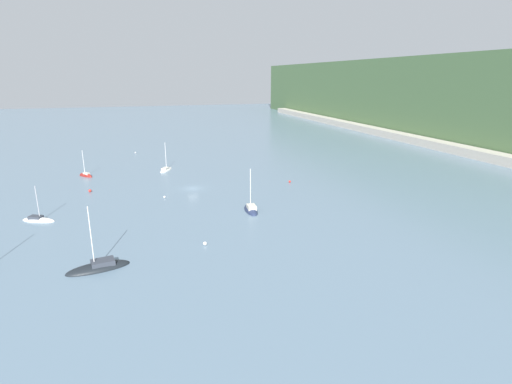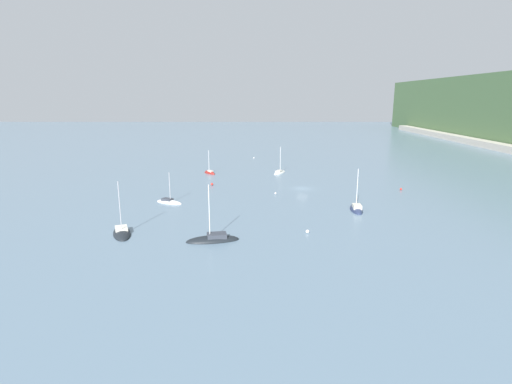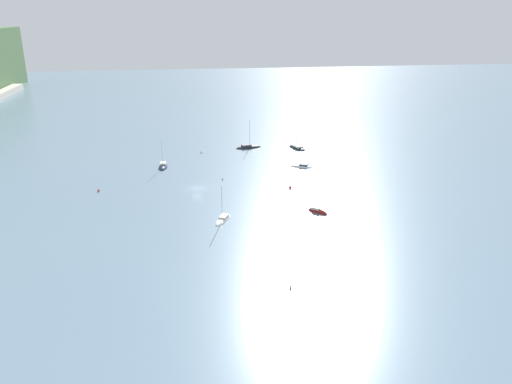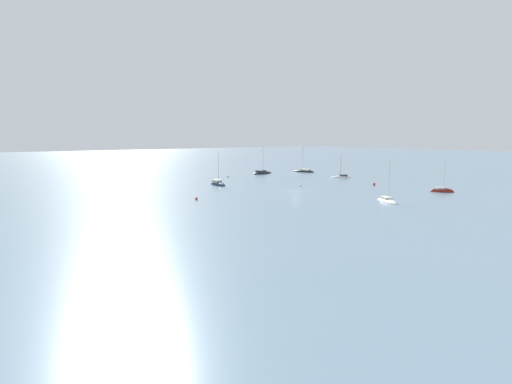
{
  "view_description": "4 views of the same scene",
  "coord_description": "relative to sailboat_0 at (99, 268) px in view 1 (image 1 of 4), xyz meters",
  "views": [
    {
      "loc": [
        96.33,
        -12.83,
        26.95
      ],
      "look_at": [
        12.27,
        12.83,
        1.41
      ],
      "focal_mm": 28.0,
      "sensor_mm": 36.0,
      "label": 1
    },
    {
      "loc": [
        102.31,
        -12.21,
        23.3
      ],
      "look_at": [
        15.51,
        -12.19,
        2.77
      ],
      "focal_mm": 28.0,
      "sensor_mm": 36.0,
      "label": 2
    },
    {
      "loc": [
        -124.97,
        4.31,
        43.57
      ],
      "look_at": [
        -13.82,
        -13.53,
        3.1
      ],
      "focal_mm": 35.0,
      "sensor_mm": 36.0,
      "label": 3
    },
    {
      "loc": [
        -71.0,
        62.64,
        13.1
      ],
      "look_at": [
        -4.13,
        14.49,
        1.42
      ],
      "focal_mm": 28.0,
      "sensor_mm": 36.0,
      "label": 4
    }
  ],
  "objects": [
    {
      "name": "sailboat_5",
      "position": [
        -24.88,
        -12.65,
        -0.02
      ],
      "size": [
        4.91,
        7.02,
        7.7
      ],
      "rotation": [
        0.0,
        0.0,
        1.12
      ],
      "color": "white",
      "rests_on": "ground_plane"
    },
    {
      "name": "mooring_buoy_3",
      "position": [
        -33.1,
        12.01,
        0.15
      ],
      "size": [
        0.5,
        0.5,
        0.5
      ],
      "color": "white",
      "rests_on": "ground_plane"
    },
    {
      "name": "sailboat_1",
      "position": [
        -61.79,
        14.72,
        -0.01
      ],
      "size": [
        7.51,
        5.24,
        8.89
      ],
      "rotation": [
        0.0,
        0.0,
        2.68
      ],
      "color": "white",
      "rests_on": "ground_plane"
    },
    {
      "name": "ground_plane",
      "position": [
        -39.3,
        19.37,
        -0.1
      ],
      "size": [
        600.0,
        600.0,
        0.0
      ],
      "primitive_type": "plane",
      "color": "slate"
    },
    {
      "name": "mooring_buoy_2",
      "position": [
        -3.83,
        16.27,
        0.21
      ],
      "size": [
        0.63,
        0.63,
        0.63
      ],
      "color": "white",
      "rests_on": "ground_plane"
    },
    {
      "name": "sailboat_4",
      "position": [
        -18.59,
        28.53,
        0.02
      ],
      "size": [
        7.26,
        2.92,
        9.79
      ],
      "rotation": [
        0.0,
        0.0,
        3.08
      ],
      "color": "#232D4C",
      "rests_on": "ground_plane"
    },
    {
      "name": "sailboat_2",
      "position": [
        -60.72,
        -7.44,
        -0.02
      ],
      "size": [
        4.85,
        4.49,
        8.29
      ],
      "rotation": [
        0.0,
        0.0,
        3.86
      ],
      "color": "maroon",
      "rests_on": "ground_plane"
    },
    {
      "name": "mooring_buoy_0",
      "position": [
        -43.37,
        -4.85,
        0.24
      ],
      "size": [
        0.69,
        0.69,
        0.69
      ],
      "color": "red",
      "rests_on": "ground_plane"
    },
    {
      "name": "mooring_buoy_1",
      "position": [
        -37.6,
        44.74,
        0.18
      ],
      "size": [
        0.57,
        0.57,
        0.57
      ],
      "color": "red",
      "rests_on": "ground_plane"
    },
    {
      "name": "mooring_buoy_4",
      "position": [
        -92.82,
        6.35,
        0.16
      ],
      "size": [
        0.53,
        0.53,
        0.53
      ],
      "color": "white",
      "rests_on": "ground_plane"
    },
    {
      "name": "sailboat_0",
      "position": [
        0.0,
        0.0,
        0.0
      ],
      "size": [
        4.7,
        9.33,
        10.53
      ],
      "rotation": [
        0.0,
        0.0,
        4.9
      ],
      "color": "black",
      "rests_on": "ground_plane"
    },
    {
      "name": "shore_town_strip",
      "position": [
        -39.3,
        118.32,
        1.43
      ],
      "size": [
        404.06,
        6.0,
        3.08
      ],
      "color": "beige",
      "rests_on": "ground_plane"
    }
  ]
}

